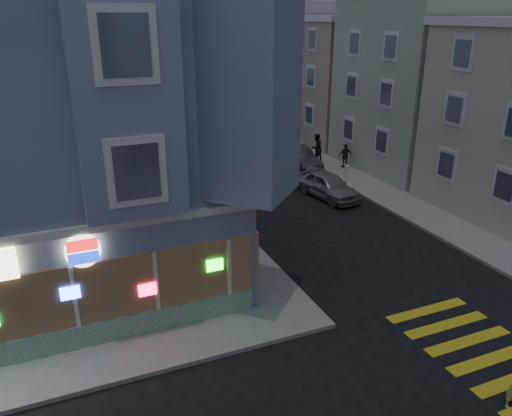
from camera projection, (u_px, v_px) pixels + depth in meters
ground at (279, 392)px, 13.65m from camera, size 120.00×120.00×0.00m
sidewalk_ne at (410, 136)px, 41.69m from camera, size 24.00×42.00×0.15m
corner_building at (13, 123)px, 18.78m from camera, size 14.60×14.60×11.40m
row_house_b at (446, 84)px, 32.48m from camera, size 12.00×8.60×10.50m
row_house_c at (365, 80)px, 40.47m from camera, size 12.00×8.60×9.00m
row_house_d at (312, 61)px, 47.92m from camera, size 12.00×8.60×10.50m
utility_pole at (288, 84)px, 36.84m from camera, size 2.20×0.30×9.00m
street_tree_near at (258, 86)px, 42.38m from camera, size 3.00×3.00×5.30m
street_tree_far at (226, 76)px, 49.24m from camera, size 3.00×3.00×5.30m
pedestrian_a at (316, 148)px, 34.03m from camera, size 1.12×0.99×1.95m
pedestrian_b at (345, 156)px, 32.82m from camera, size 0.95×0.44×1.58m
parked_car_a at (328, 185)px, 27.83m from camera, size 2.28×4.45×1.45m
parked_car_b at (299, 158)px, 33.05m from camera, size 1.58×4.42×1.45m
parked_car_c at (272, 140)px, 37.65m from camera, size 2.59×5.34×1.50m
parked_car_d at (236, 129)px, 41.83m from camera, size 2.69×4.84×1.28m
traffic_signal at (243, 198)px, 16.67m from camera, size 0.66×0.62×5.56m
fire_hydrant at (347, 171)px, 30.72m from camera, size 0.51×0.29×0.88m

